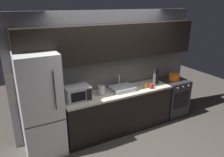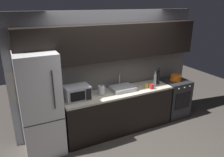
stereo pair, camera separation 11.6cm
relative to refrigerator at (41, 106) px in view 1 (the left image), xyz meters
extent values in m
plane|color=#3D3833|center=(1.56, -0.90, -0.94)|extent=(10.00, 10.00, 0.00)
cube|color=slate|center=(1.56, 0.40, 0.31)|extent=(4.09, 0.10, 2.50)
cube|color=slate|center=(1.56, 0.35, 0.26)|extent=(4.09, 0.01, 0.60)
cube|color=black|center=(1.56, 0.18, 0.96)|extent=(3.77, 0.34, 0.70)
cube|color=black|center=(1.56, 0.00, -0.51)|extent=(2.35, 0.60, 0.86)
cube|color=beige|center=(1.56, 0.00, -0.06)|extent=(2.35, 0.60, 0.04)
cube|color=white|center=(0.00, 0.00, 0.00)|extent=(0.68, 0.66, 1.88)
cube|color=black|center=(0.00, -0.33, -0.19)|extent=(0.67, 0.00, 0.01)
cylinder|color=#333333|center=(0.19, -0.35, 0.38)|extent=(0.02, 0.02, 0.66)
cube|color=#232326|center=(3.07, 0.00, -0.49)|extent=(0.60, 0.60, 0.90)
cube|color=black|center=(3.07, -0.30, -0.45)|extent=(0.45, 0.01, 0.40)
cylinder|color=#B2B2B7|center=(2.91, -0.31, -0.11)|extent=(0.03, 0.02, 0.03)
cylinder|color=#B2B2B7|center=(3.07, -0.31, -0.11)|extent=(0.03, 0.02, 0.03)
cylinder|color=#B2B2B7|center=(3.24, -0.31, -0.11)|extent=(0.03, 0.02, 0.03)
cube|color=#A8AAAF|center=(0.68, 0.02, 0.09)|extent=(0.46, 0.34, 0.27)
cube|color=black|center=(0.64, -0.15, 0.09)|extent=(0.28, 0.01, 0.18)
cube|color=black|center=(0.85, -0.15, 0.09)|extent=(0.10, 0.01, 0.22)
cube|color=#ADAFB5|center=(1.66, 0.03, 0.00)|extent=(0.48, 0.38, 0.08)
cylinder|color=silver|center=(1.66, 0.16, 0.15)|extent=(0.02, 0.02, 0.22)
cylinder|color=#B7BABF|center=(1.17, 0.02, 0.05)|extent=(0.14, 0.14, 0.18)
sphere|color=black|center=(1.17, 0.02, 0.15)|extent=(0.02, 0.02, 0.02)
cone|color=#B7BABF|center=(1.26, 0.02, 0.09)|extent=(0.03, 0.03, 0.05)
cylinder|color=silver|center=(2.42, -0.06, 0.09)|extent=(0.06, 0.06, 0.26)
cylinder|color=silver|center=(2.42, -0.06, 0.25)|extent=(0.02, 0.02, 0.07)
cylinder|color=black|center=(2.56, 0.01, 0.11)|extent=(0.07, 0.07, 0.30)
cylinder|color=black|center=(2.56, 0.01, 0.30)|extent=(0.03, 0.03, 0.07)
cylinder|color=gold|center=(2.21, -0.07, 0.01)|extent=(0.07, 0.07, 0.09)
cylinder|color=#A82323|center=(2.25, -0.18, 0.01)|extent=(0.08, 0.08, 0.10)
cylinder|color=orange|center=(3.08, 0.00, 0.02)|extent=(0.26, 0.26, 0.11)
cylinder|color=orange|center=(3.08, 0.00, 0.08)|extent=(0.26, 0.26, 0.02)
camera|label=1|loc=(-0.48, -3.55, 1.69)|focal=34.43mm
camera|label=2|loc=(-0.38, -3.60, 1.69)|focal=34.43mm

